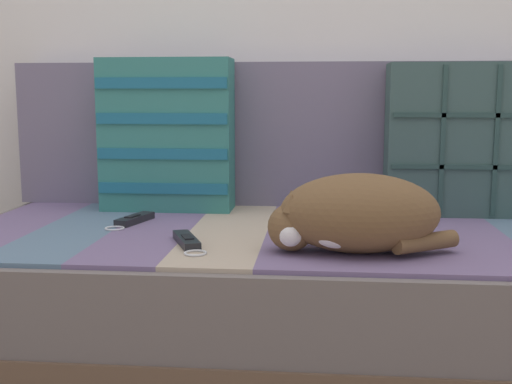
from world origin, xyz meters
name	(u,v)px	position (x,y,z in m)	size (l,w,h in m)	color
ground_plane	(304,375)	(0.00, 0.00, 0.00)	(14.00, 14.00, 0.00)	#7A6651
couch	(306,294)	(0.00, 0.11, 0.17)	(1.81, 0.88, 0.34)	brown
sofa_backrest	(309,134)	(0.00, 0.48, 0.56)	(1.78, 0.14, 0.43)	slate
throw_pillow_quilted	(464,140)	(0.43, 0.33, 0.55)	(0.42, 0.14, 0.42)	#38514C
throw_pillow_striped	(167,135)	(-0.41, 0.33, 0.56)	(0.38, 0.14, 0.43)	#337A70
sleeping_cat	(353,215)	(0.10, -0.14, 0.42)	(0.40, 0.22, 0.17)	brown
game_remote_near	(133,220)	(-0.45, 0.12, 0.35)	(0.09, 0.19, 0.02)	black
game_remote_far	(187,241)	(-0.26, -0.11, 0.35)	(0.11, 0.20, 0.02)	black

